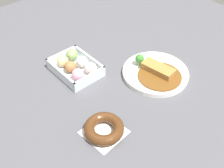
{
  "coord_description": "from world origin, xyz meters",
  "views": [
    {
      "loc": [
        0.57,
        -0.53,
        0.68
      ],
      "look_at": [
        0.04,
        -0.06,
        0.03
      ],
      "focal_mm": 44.42,
      "sensor_mm": 36.0,
      "label": 1
    }
  ],
  "objects": [
    {
      "name": "donut_box",
      "position": [
        -0.12,
        -0.09,
        0.02
      ],
      "size": [
        0.19,
        0.14,
        0.06
      ],
      "color": "silver",
      "rests_on": "ground_plane"
    },
    {
      "name": "curry_plate",
      "position": [
        0.09,
        0.11,
        0.01
      ],
      "size": [
        0.25,
        0.25,
        0.06
      ],
      "color": "white",
      "rests_on": "ground_plane"
    },
    {
      "name": "ground_plane",
      "position": [
        0.0,
        0.0,
        0.0
      ],
      "size": [
        1.6,
        1.6,
        0.0
      ],
      "primitive_type": "plane",
      "color": "#4C4C51"
    },
    {
      "name": "chocolate_ring_donut",
      "position": [
        0.16,
        -0.2,
        0.02
      ],
      "size": [
        0.12,
        0.12,
        0.04
      ],
      "color": "white",
      "rests_on": "ground_plane"
    }
  ]
}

